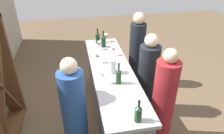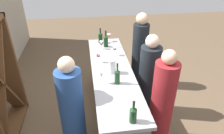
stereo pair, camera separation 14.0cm
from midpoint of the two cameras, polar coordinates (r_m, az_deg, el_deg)
ground_plane at (r=3.76m, az=1.09°, el=-13.54°), size 12.00×12.00×0.00m
bar_counter at (r=3.44m, az=1.17°, el=-7.66°), size 2.43×0.61×0.97m
wine_bottle_leftmost_olive_green at (r=2.26m, az=7.60°, el=-12.67°), size 0.08×0.08×0.27m
wine_bottle_second_left_olive_green at (r=2.81m, az=2.87°, el=-2.49°), size 0.07×0.07×0.31m
wine_bottle_center_dark_green at (r=3.87m, az=-0.66°, el=7.20°), size 0.08×0.08×0.31m
wine_bottle_second_right_dark_green at (r=4.05m, az=-2.17°, el=8.11°), size 0.08×0.08×0.29m
wine_glass_near_left at (r=3.55m, az=1.88°, el=4.88°), size 0.07×0.07×0.16m
wine_glass_near_center at (r=4.10m, az=0.13°, el=8.46°), size 0.07×0.07×0.15m
wine_glass_near_right at (r=3.79m, az=-1.89°, el=6.34°), size 0.07×0.07×0.15m
wine_glass_far_left at (r=3.32m, az=-2.58°, el=3.16°), size 0.08×0.08×0.17m
wine_glass_far_center at (r=2.81m, az=-1.45°, el=-2.26°), size 0.07×0.07×0.18m
water_pitcher at (r=3.05m, az=1.34°, el=0.20°), size 0.11×0.11×0.22m
person_left_guest at (r=3.54m, az=11.06°, el=-3.28°), size 0.35×0.35×1.47m
person_center_guest at (r=3.04m, az=14.87°, el=-9.56°), size 0.39×0.39×1.53m
person_right_guest at (r=4.25m, az=8.49°, el=3.81°), size 0.34×0.34×1.55m
person_server_behind at (r=2.85m, az=-9.43°, el=-12.01°), size 0.42×0.42×1.52m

